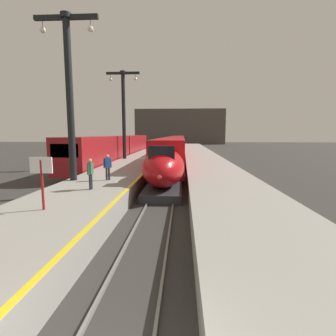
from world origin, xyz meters
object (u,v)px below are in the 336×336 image
regional_train_adjacent (120,147)px  passenger_mid_platform (108,165)px  station_column_far (124,108)px  highspeed_train_main (176,145)px  departure_info_board (42,173)px  passenger_far_waiting (90,171)px  station_column_mid (69,84)px

regional_train_adjacent → passenger_mid_platform: (4.47, -21.55, -0.09)m
station_column_far → passenger_mid_platform: size_ratio=6.19×
highspeed_train_main → departure_info_board: (-4.27, -41.08, 0.58)m
station_column_far → passenger_far_waiting: (2.16, -17.91, -5.20)m
departure_info_board → station_column_far: bearing=94.3°
highspeed_train_main → regional_train_adjacent: regional_train_adjacent is taller
station_column_mid → passenger_far_waiting: size_ratio=6.11×
highspeed_train_main → departure_info_board: 41.31m
regional_train_adjacent → passenger_far_waiting: (4.36, -24.44, -0.09)m
regional_train_adjacent → passenger_mid_platform: bearing=-78.3°
highspeed_train_main → passenger_mid_platform: bearing=-96.1°
regional_train_adjacent → station_column_far: 8.59m
highspeed_train_main → passenger_far_waiting: highspeed_train_main is taller
passenger_mid_platform → passenger_far_waiting: (-0.11, -2.90, 0.00)m
station_column_far → highspeed_train_main: bearing=73.0°
station_column_mid → regional_train_adjacent: bearing=95.8°
regional_train_adjacent → station_column_far: bearing=-71.4°
station_column_mid → departure_info_board: bearing=-76.3°
passenger_mid_platform → passenger_far_waiting: bearing=-92.1°
station_column_far → departure_info_board: station_column_far is taller
station_column_far → passenger_mid_platform: bearing=-81.4°
station_column_mid → passenger_far_waiting: (2.16, -2.77, -5.14)m
station_column_mid → station_column_far: station_column_far is taller
highspeed_train_main → station_column_mid: 35.30m
regional_train_adjacent → station_column_far: station_column_far is taller
regional_train_adjacent → station_column_mid: station_column_mid is taller
passenger_far_waiting → departure_info_board: 3.97m
passenger_mid_platform → passenger_far_waiting: same height
station_column_mid → passenger_mid_platform: station_column_mid is taller
station_column_far → regional_train_adjacent: bearing=108.6°
regional_train_adjacent → passenger_far_waiting: size_ratio=21.66×
highspeed_train_main → regional_train_adjacent: (-8.10, -12.73, 0.15)m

